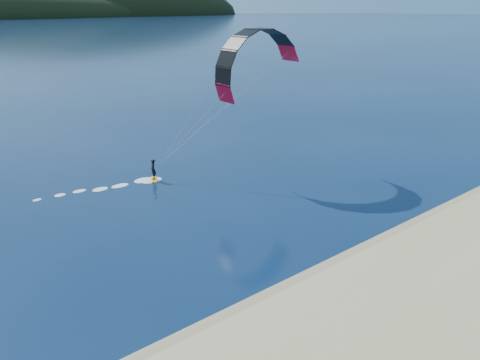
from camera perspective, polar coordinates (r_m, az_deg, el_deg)
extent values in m
cube|color=#938256|center=(23.38, -0.05, -17.83)|extent=(220.00, 2.50, 0.10)
ellipsoid|color=black|center=(816.27, -19.50, 19.31)|extent=(600.00, 240.00, 140.00)
cube|color=gold|center=(41.31, -11.02, 0.06)|extent=(1.05, 1.61, 0.09)
imported|color=black|center=(40.97, -11.12, 1.34)|extent=(0.69, 0.81, 1.89)
cylinder|color=gray|center=(40.53, -4.10, 7.61)|extent=(0.02, 0.02, 12.29)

